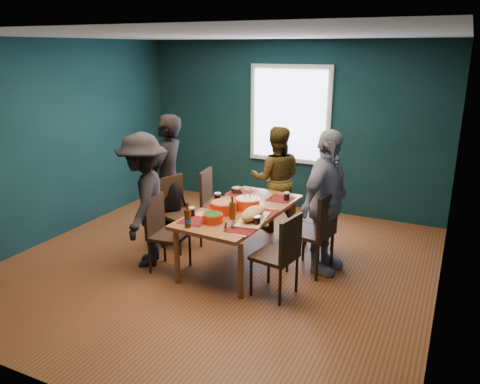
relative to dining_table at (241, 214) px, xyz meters
The scene contains 26 objects.
room 0.78m from the dining_table, 164.36° to the left, with size 5.01×5.01×2.71m.
dining_table is the anchor object (origin of this frame).
chair_left_far 1.02m from the dining_table, 138.17° to the left, with size 0.48×0.48×0.93m.
chair_left_mid 0.99m from the dining_table, behind, with size 0.53×0.53×0.95m.
chair_left_near 0.96m from the dining_table, 141.70° to the right, with size 0.44×0.44×0.91m.
chair_right_far 1.03m from the dining_table, 36.19° to the left, with size 0.52×0.52×1.00m.
chair_right_mid 0.96m from the dining_table, ahead, with size 0.53×0.53×1.00m.
chair_right_near 0.98m from the dining_table, 38.22° to the right, with size 0.48×0.48×0.93m.
person_far_left 1.21m from the dining_table, behind, with size 0.64×0.42×1.75m, color black.
person_back 1.21m from the dining_table, 90.36° to the left, with size 0.74×0.58×1.53m, color black.
person_right 1.04m from the dining_table, 11.29° to the left, with size 1.00×0.42×1.71m, color white.
person_near_left 1.18m from the dining_table, 152.12° to the right, with size 1.06×0.61×1.64m, color black.
bowl_salad 0.27m from the dining_table, 126.22° to the right, with size 0.32×0.32×0.13m.
bowl_dumpling 0.16m from the dining_table, 51.14° to the left, with size 0.32×0.32×0.29m.
bowl_herbs 0.55m from the dining_table, 100.19° to the right, with size 0.23×0.23×0.10m.
cutting_board 0.43m from the dining_table, 45.04° to the right, with size 0.38×0.72×0.16m.
small_bowl 0.70m from the dining_table, 119.16° to the left, with size 0.17×0.17×0.07m.
beer_bottle_a 0.84m from the dining_table, 109.07° to the right, with size 0.08×0.08×0.28m.
beer_bottle_b 0.39m from the dining_table, 80.30° to the right, with size 0.07×0.07×0.28m.
cola_glass_a 0.63m from the dining_table, 131.85° to the right, with size 0.08×0.08×0.11m.
cola_glass_b 0.59m from the dining_table, 46.36° to the right, with size 0.08×0.08×0.11m.
cola_glass_c 0.70m from the dining_table, 55.67° to the left, with size 0.08×0.08×0.11m.
cola_glass_d 0.44m from the dining_table, 160.36° to the left, with size 0.09×0.09×0.12m.
napkin_a 0.35m from the dining_table, 18.22° to the left, with size 0.16×0.16×0.00m, color #E86A61.
napkin_b 0.50m from the dining_table, 132.32° to the right, with size 0.15×0.15×0.00m, color #E86A61.
napkin_c 0.78m from the dining_table, 63.15° to the right, with size 0.16×0.16×0.00m, color #E86A61.
Camera 1 is at (2.52, -4.65, 2.58)m, focal length 35.00 mm.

